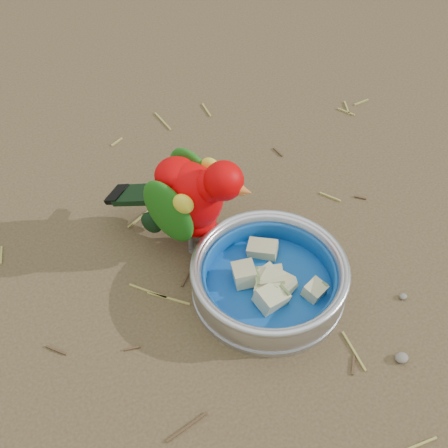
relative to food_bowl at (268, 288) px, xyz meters
name	(u,v)px	position (x,y,z in m)	size (l,w,h in m)	color
ground	(283,276)	(0.04, 0.02, -0.01)	(60.00, 60.00, 0.00)	brown
food_bowl	(268,288)	(0.00, 0.00, 0.00)	(0.23, 0.23, 0.02)	#B2B2BA
bowl_wall	(269,276)	(0.00, 0.00, 0.03)	(0.23, 0.23, 0.04)	#B2B2BA
fruit_wedges	(269,279)	(0.00, 0.00, 0.02)	(0.14, 0.14, 0.03)	#BFBB88
lory_parrot	(190,203)	(-0.07, 0.14, 0.08)	(0.11, 0.23, 0.19)	#C90002
ground_debris	(287,259)	(0.06, 0.04, -0.01)	(0.90, 0.80, 0.01)	#9C9046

